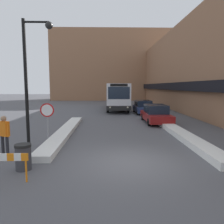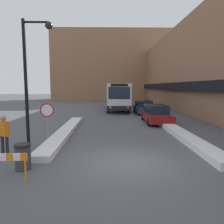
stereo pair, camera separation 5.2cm
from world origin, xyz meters
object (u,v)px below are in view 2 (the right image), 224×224
object	(u,v)px
city_bus	(117,96)
street_lamp	(31,69)
stop_sign	(47,114)
construction_barricade	(10,162)
pedestrian	(4,132)
trash_bin	(23,157)
parked_car_front	(156,114)
parked_car_middle	(143,107)

from	to	relation	value
city_bus	street_lamp	distance (m)	18.60
stop_sign	construction_barricade	size ratio (longest dim) A/B	1.92
stop_sign	pedestrian	world-z (taller)	stop_sign
street_lamp	trash_bin	size ratio (longest dim) A/B	6.53
parked_car_front	stop_sign	world-z (taller)	stop_sign
stop_sign	street_lamp	xyz separation A→B (m)	(-0.34, -1.26, 2.33)
city_bus	parked_car_middle	world-z (taller)	city_bus
stop_sign	street_lamp	distance (m)	2.67
parked_car_front	trash_bin	bearing A→B (deg)	-124.94
parked_car_front	street_lamp	xyz separation A→B (m)	(-7.74, -7.27, 3.11)
trash_bin	stop_sign	bearing A→B (deg)	93.21
pedestrian	street_lamp	bearing A→B (deg)	84.98
city_bus	construction_barricade	world-z (taller)	city_bus
parked_car_front	parked_car_middle	size ratio (longest dim) A/B	1.00
parked_car_front	street_lamp	size ratio (longest dim) A/B	0.76
parked_car_front	construction_barricade	bearing A→B (deg)	-122.26
trash_bin	street_lamp	bearing A→B (deg)	100.96
city_bus	trash_bin	distance (m)	21.30
parked_car_middle	construction_barricade	bearing A→B (deg)	-111.96
stop_sign	parked_car_middle	bearing A→B (deg)	59.20
street_lamp	city_bus	bearing A→B (deg)	74.54
city_bus	parked_car_middle	size ratio (longest dim) A/B	2.32
pedestrian	construction_barricade	world-z (taller)	pedestrian
city_bus	street_lamp	world-z (taller)	street_lamp
construction_barricade	parked_car_front	bearing A→B (deg)	57.74
construction_barricade	city_bus	bearing A→B (deg)	78.80
trash_bin	pedestrian	bearing A→B (deg)	130.18
parked_car_middle	trash_bin	size ratio (longest dim) A/B	4.96
stop_sign	pedestrian	distance (m)	2.84
parked_car_middle	trash_bin	xyz separation A→B (m)	(-7.17, -16.66, -0.26)
parked_car_front	trash_bin	xyz separation A→B (m)	(-7.17, -10.26, -0.27)
city_bus	pedestrian	distance (m)	19.97
parked_car_front	trash_bin	size ratio (longest dim) A/B	4.96
street_lamp	pedestrian	bearing A→B (deg)	-124.15
city_bus	pedestrian	world-z (taller)	city_bus
stop_sign	street_lamp	size ratio (longest dim) A/B	0.34
trash_bin	city_bus	bearing A→B (deg)	78.19
stop_sign	construction_barricade	xyz separation A→B (m)	(0.26, -5.31, -0.86)
parked_car_middle	city_bus	bearing A→B (deg)	124.18
street_lamp	construction_barricade	xyz separation A→B (m)	(0.60, -4.05, -3.19)
parked_car_front	parked_car_middle	world-z (taller)	parked_car_front
pedestrian	construction_barricade	bearing A→B (deg)	-33.04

